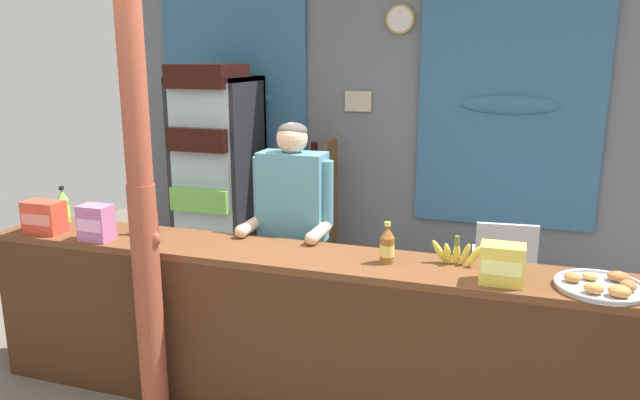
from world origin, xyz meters
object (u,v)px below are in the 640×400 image
(snack_box_instant_noodle, at_px, (502,264))
(snack_box_crackers, at_px, (44,217))
(stall_counter, at_px, (300,325))
(banana_bunch, at_px, (457,254))
(shopkeeper, at_px, (292,218))
(soda_bottle_lime_soda, at_px, (63,207))
(soda_bottle_cola, at_px, (150,213))
(timber_post, at_px, (141,195))
(plastic_lawn_chair, at_px, (503,268))
(pastry_tray, at_px, (603,286))
(soda_bottle_iced_tea, at_px, (387,246))
(drink_fridge, at_px, (217,162))
(snack_box_wafer, at_px, (96,223))
(bottle_shelf_rack, at_px, (308,206))

(snack_box_instant_noodle, distance_m, snack_box_crackers, 2.67)
(stall_counter, bearing_deg, banana_bunch, 14.11)
(shopkeeper, bearing_deg, soda_bottle_lime_soda, -167.56)
(banana_bunch, bearing_deg, snack_box_instant_noodle, -41.01)
(snack_box_instant_noodle, height_order, snack_box_crackers, snack_box_crackers)
(soda_bottle_cola, bearing_deg, soda_bottle_lime_soda, 176.98)
(shopkeeper, height_order, soda_bottle_lime_soda, shopkeeper)
(timber_post, bearing_deg, shopkeeper, 55.57)
(plastic_lawn_chair, bearing_deg, timber_post, -135.66)
(pastry_tray, bearing_deg, soda_bottle_cola, 177.01)
(shopkeeper, bearing_deg, soda_bottle_cola, -155.56)
(banana_bunch, bearing_deg, pastry_tray, -11.93)
(plastic_lawn_chair, bearing_deg, pastry_tray, -72.68)
(stall_counter, xyz_separation_m, soda_bottle_iced_tea, (0.45, 0.11, 0.46))
(snack_box_crackers, bearing_deg, drink_fridge, 86.10)
(pastry_tray, bearing_deg, timber_post, -172.54)
(soda_bottle_iced_tea, xyz_separation_m, snack_box_wafer, (-1.69, -0.15, 0.01))
(stall_counter, distance_m, snack_box_instant_noodle, 1.12)
(snack_box_wafer, height_order, banana_bunch, snack_box_wafer)
(shopkeeper, bearing_deg, soda_bottle_iced_tea, -31.97)
(soda_bottle_cola, xyz_separation_m, snack_box_instant_noodle, (2.05, -0.19, -0.03))
(timber_post, distance_m, bottle_shelf_rack, 2.52)
(soda_bottle_cola, height_order, soda_bottle_lime_soda, soda_bottle_cola)
(timber_post, xyz_separation_m, snack_box_instant_noodle, (1.80, 0.24, -0.25))
(soda_bottle_cola, height_order, soda_bottle_iced_tea, soda_bottle_cola)
(snack_box_instant_noodle, relative_size, banana_bunch, 0.75)
(bottle_shelf_rack, height_order, snack_box_wafer, bottle_shelf_rack)
(shopkeeper, bearing_deg, banana_bunch, -18.36)
(drink_fridge, xyz_separation_m, snack_box_wafer, (0.27, -2.00, -0.01))
(snack_box_crackers, bearing_deg, snack_box_wafer, -4.68)
(bottle_shelf_rack, relative_size, soda_bottle_cola, 4.14)
(stall_counter, bearing_deg, timber_post, -162.99)
(bottle_shelf_rack, bearing_deg, stall_counter, -71.60)
(timber_post, distance_m, drink_fridge, 2.34)
(snack_box_wafer, bearing_deg, stall_counter, 1.57)
(soda_bottle_cola, bearing_deg, bottle_shelf_rack, 81.55)
(timber_post, bearing_deg, pastry_tray, 7.46)
(drink_fridge, relative_size, pastry_tray, 4.64)
(soda_bottle_lime_soda, relative_size, snack_box_instant_noodle, 1.18)
(drink_fridge, xyz_separation_m, bottle_shelf_rack, (0.79, 0.23, -0.39))
(pastry_tray, bearing_deg, bottle_shelf_rack, 135.81)
(snack_box_wafer, bearing_deg, plastic_lawn_chair, 34.42)
(pastry_tray, distance_m, banana_bunch, 0.69)
(snack_box_crackers, xyz_separation_m, pastry_tray, (3.12, 0.06, -0.08))
(bottle_shelf_rack, relative_size, snack_box_wafer, 6.04)
(drink_fridge, bearing_deg, soda_bottle_iced_tea, -43.34)
(soda_bottle_iced_tea, relative_size, pastry_tray, 0.53)
(snack_box_instant_noodle, relative_size, pastry_tray, 0.49)
(bottle_shelf_rack, height_order, plastic_lawn_chair, bottle_shelf_rack)
(banana_bunch, bearing_deg, timber_post, -164.44)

